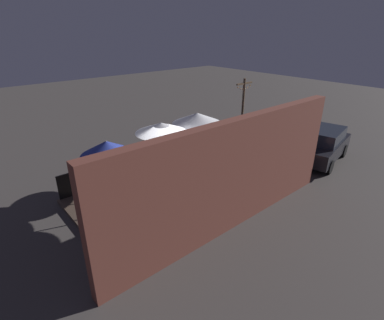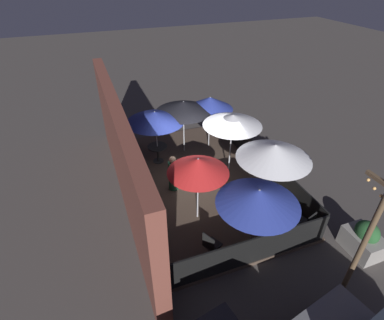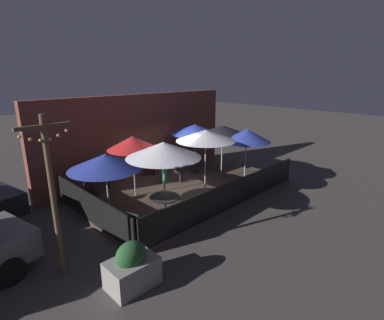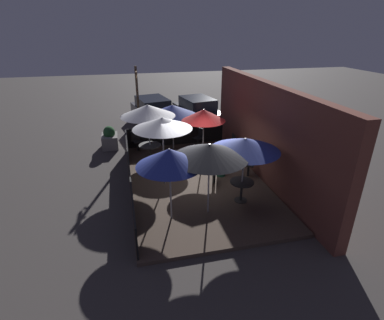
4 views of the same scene
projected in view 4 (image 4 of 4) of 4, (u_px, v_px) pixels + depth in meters
name	position (u px, v px, depth m)	size (l,w,h in m)	color
ground_plane	(195.00, 183.00, 11.36)	(60.00, 60.00, 0.00)	#423D3A
patio_deck	(195.00, 181.00, 11.34)	(7.84, 4.89, 0.12)	#47382D
building_wall	(265.00, 132.00, 11.18)	(9.44, 0.36, 3.64)	brown
fence_front	(130.00, 175.00, 10.62)	(7.64, 0.05, 0.95)	black
fence_side_left	(176.00, 135.00, 14.57)	(0.05, 4.69, 0.95)	black
patio_umbrella_0	(148.00, 110.00, 12.02)	(2.22, 2.22, 2.46)	#B2B2B7
patio_umbrella_1	(245.00, 144.00, 9.17)	(2.20, 2.20, 2.20)	#B2B2B7
patio_umbrella_2	(204.00, 115.00, 12.21)	(1.82, 1.82, 2.24)	#B2B2B7
patio_umbrella_3	(172.00, 110.00, 13.51)	(2.19, 2.19, 2.10)	#B2B2B7
patio_umbrella_4	(162.00, 123.00, 10.16)	(2.06, 2.06, 2.50)	#B2B2B7
patio_umbrella_5	(169.00, 157.00, 8.25)	(1.91, 1.91, 2.26)	#B2B2B7
patio_umbrella_6	(209.00, 151.00, 8.54)	(2.25, 2.25, 2.28)	#B2B2B7
dining_table_0	(150.00, 148.00, 12.68)	(0.94, 0.94, 0.74)	black
dining_table_1	(242.00, 186.00, 9.76)	(0.78, 0.78, 0.71)	black
patio_chair_0	(199.00, 137.00, 14.28)	(0.53, 0.53, 0.91)	black
patio_chair_1	(137.00, 140.00, 13.87)	(0.51, 0.51, 0.90)	black
patio_chair_2	(231.00, 143.00, 13.41)	(0.41, 0.41, 0.94)	black
patio_chair_3	(213.00, 170.00, 10.93)	(0.52, 0.52, 0.93)	black
patio_chair_4	(249.00, 163.00, 11.48)	(0.55, 0.55, 0.94)	black
patron_0	(222.00, 161.00, 11.39)	(0.42, 0.42, 1.37)	#236642
planter_box	(110.00, 138.00, 14.53)	(1.06, 0.74, 1.07)	gray
light_post	(138.00, 100.00, 14.99)	(1.10, 0.12, 3.71)	brown
parked_car_0	(153.00, 111.00, 17.78)	(4.29, 2.46, 1.62)	#5B5B60
parked_car_1	(198.00, 111.00, 17.83)	(4.18, 2.43, 1.62)	black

